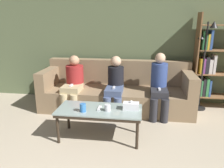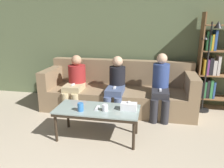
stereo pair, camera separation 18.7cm
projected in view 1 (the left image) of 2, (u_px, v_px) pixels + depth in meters
wall_back at (120, 38)px, 4.42m from camera, size 12.00×0.06×2.60m
couch at (116, 92)px, 4.20m from camera, size 2.79×0.92×0.89m
coffee_table at (99, 112)px, 3.06m from camera, size 1.18×0.53×0.45m
cup_near_left at (108, 108)px, 2.97m from camera, size 0.08×0.08×0.09m
cup_near_right at (83, 108)px, 2.94m from camera, size 0.08×0.08×0.11m
tissue_box at (131, 106)px, 3.01m from camera, size 0.22×0.12×0.13m
game_remote at (99, 108)px, 3.04m from camera, size 0.04×0.15×0.02m
bookshelf at (214, 65)px, 4.09m from camera, size 1.01×0.32×1.78m
standing_lamp at (205, 57)px, 3.94m from camera, size 0.31×0.26×1.63m
seated_person_left_end at (73, 82)px, 4.03m from camera, size 0.32×0.63×1.02m
seated_person_mid_left at (115, 84)px, 3.90m from camera, size 0.31×0.66×1.02m
seated_person_mid_right at (159, 84)px, 3.80m from camera, size 0.31×0.63×1.10m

